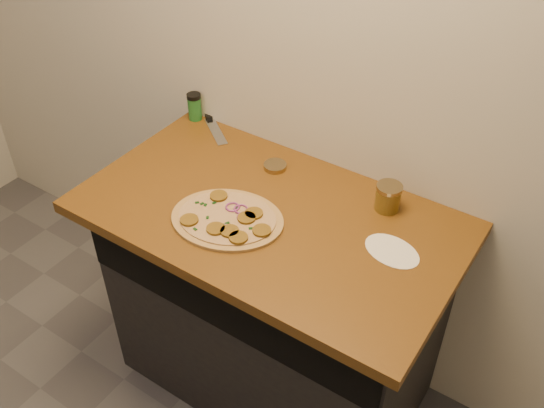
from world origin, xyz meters
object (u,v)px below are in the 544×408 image
Objects in this scene: chefs_knife at (211,121)px; salsa_jar at (388,197)px; pizza at (228,219)px; spice_shaker at (195,107)px.

chefs_knife is 2.77× the size of salsa_jar.
pizza is 1.72× the size of chefs_knife.
pizza reaches higher than chefs_knife.
spice_shaker is (-0.84, 0.09, 0.01)m from salsa_jar.
chefs_knife is 0.78m from salsa_jar.
chefs_knife is at bearing 172.91° from salsa_jar.
pizza is at bearing -46.54° from chefs_knife.
salsa_jar reaches higher than pizza.
pizza is 0.62m from spice_shaker.
pizza is at bearing -41.49° from spice_shaker.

